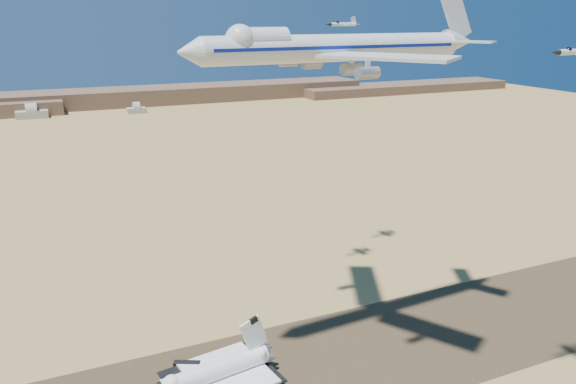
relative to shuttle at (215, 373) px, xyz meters
name	(u,v)px	position (x,y,z in m)	size (l,w,h in m)	color
ground	(282,376)	(18.59, -2.05, -4.88)	(1200.00, 1200.00, 0.00)	tan
runway	(282,376)	(18.59, -2.05, -4.85)	(600.00, 50.00, 0.06)	#4A3825
ridgeline	(151,98)	(83.91, 525.26, 2.75)	(960.00, 90.00, 18.00)	brown
hangars	(27,115)	(-45.41, 476.39, -0.05)	(200.50, 29.50, 30.00)	#A09D8E
shuttle	(215,373)	(0.00, 0.00, 0.00)	(36.92, 26.36, 18.15)	white
carrier_747	(329,48)	(36.40, 7.42, 82.92)	(89.06, 69.03, 22.22)	silver
chase_jet_a	(576,52)	(71.94, -37.51, 83.52)	(13.76, 7.33, 3.42)	silver
chase_jet_c	(310,43)	(53.26, 52.90, 82.12)	(14.09, 7.99, 3.55)	silver
chase_jet_d	(343,24)	(72.66, 65.43, 88.12)	(14.40, 8.09, 3.61)	silver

